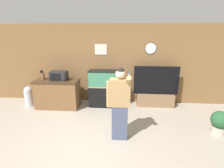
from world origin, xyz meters
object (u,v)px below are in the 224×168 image
object	(u,v)px
tv_on_stand	(155,94)
trash_bin	(29,96)
knife_block	(42,76)
microwave	(59,76)
aquarium_on_stand	(105,89)
person_standing	(120,103)
potted_plant	(220,122)
counter_island	(58,94)

from	to	relation	value
tv_on_stand	trash_bin	xyz separation A→B (m)	(-4.10, -0.35, -0.04)
trash_bin	knife_block	bearing A→B (deg)	0.38
microwave	tv_on_stand	size ratio (longest dim) A/B	0.35
knife_block	aquarium_on_stand	xyz separation A→B (m)	(1.95, 0.18, -0.42)
person_standing	knife_block	bearing A→B (deg)	146.99
aquarium_on_stand	person_standing	size ratio (longest dim) A/B	0.72
microwave	knife_block	bearing A→B (deg)	-178.54
person_standing	potted_plant	distance (m)	2.43
microwave	person_standing	bearing A→B (deg)	-39.93
person_standing	trash_bin	xyz separation A→B (m)	(-3.01, 1.61, -0.52)
tv_on_stand	trash_bin	distance (m)	4.12
knife_block	potted_plant	distance (m)	5.04
tv_on_stand	person_standing	bearing A→B (deg)	-119.22
counter_island	tv_on_stand	xyz separation A→B (m)	(3.12, 0.37, -0.07)
person_standing	trash_bin	size ratio (longest dim) A/B	2.49
aquarium_on_stand	tv_on_stand	xyz separation A→B (m)	(1.64, 0.16, -0.22)
tv_on_stand	person_standing	size ratio (longest dim) A/B	0.87
microwave	tv_on_stand	distance (m)	3.13
aquarium_on_stand	tv_on_stand	world-z (taller)	tv_on_stand
aquarium_on_stand	counter_island	bearing A→B (deg)	-172.07
person_standing	potted_plant	bearing A→B (deg)	8.55
tv_on_stand	trash_bin	bearing A→B (deg)	-175.14
knife_block	trash_bin	distance (m)	0.85
aquarium_on_stand	trash_bin	bearing A→B (deg)	-175.66
counter_island	trash_bin	distance (m)	0.99
tv_on_stand	counter_island	bearing A→B (deg)	-173.27
person_standing	potted_plant	world-z (taller)	person_standing
aquarium_on_stand	potted_plant	world-z (taller)	aquarium_on_stand
knife_block	potted_plant	world-z (taller)	knife_block
potted_plant	trash_bin	size ratio (longest dim) A/B	0.88
potted_plant	trash_bin	xyz separation A→B (m)	(-5.35, 1.26, 0.02)
aquarium_on_stand	potted_plant	size ratio (longest dim) A/B	2.04
tv_on_stand	potted_plant	xyz separation A→B (m)	(1.24, -1.61, -0.07)
counter_island	potted_plant	bearing A→B (deg)	-15.87
tv_on_stand	person_standing	world-z (taller)	person_standing
aquarium_on_stand	person_standing	world-z (taller)	person_standing
tv_on_stand	potted_plant	size ratio (longest dim) A/B	2.46
trash_bin	aquarium_on_stand	bearing A→B (deg)	4.34
trash_bin	potted_plant	bearing A→B (deg)	-13.26
person_standing	microwave	bearing A→B (deg)	140.07
aquarium_on_stand	potted_plant	distance (m)	3.24
knife_block	counter_island	bearing A→B (deg)	-2.83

